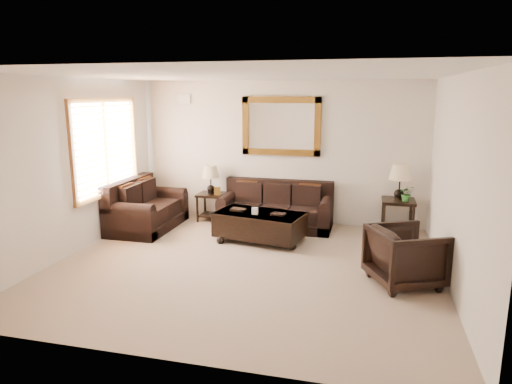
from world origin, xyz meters
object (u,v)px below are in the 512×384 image
(end_table_right, at_px, (399,189))
(armchair, at_px, (406,254))
(end_table_left, at_px, (211,185))
(sofa, at_px, (276,210))
(loveseat, at_px, (145,210))
(coffee_table, at_px, (260,223))

(end_table_right, bearing_deg, armchair, -90.52)
(end_table_left, relative_size, armchair, 1.29)
(sofa, height_order, end_table_left, end_table_left)
(sofa, xyz_separation_m, end_table_left, (-1.33, 0.12, 0.40))
(loveseat, distance_m, end_table_left, 1.36)
(end_table_left, xyz_separation_m, armchair, (3.49, -2.34, -0.29))
(sofa, height_order, end_table_right, end_table_right)
(sofa, distance_m, armchair, 3.10)
(end_table_left, height_order, coffee_table, end_table_left)
(end_table_left, distance_m, coffee_table, 1.67)
(end_table_right, bearing_deg, sofa, -177.76)
(coffee_table, bearing_deg, sofa, 95.31)
(coffee_table, xyz_separation_m, armchair, (2.26, -1.28, 0.11))
(sofa, relative_size, loveseat, 1.28)
(sofa, bearing_deg, end_table_left, 174.79)
(loveseat, distance_m, coffee_table, 2.26)
(sofa, relative_size, coffee_table, 1.30)
(loveseat, relative_size, coffee_table, 1.02)
(end_table_right, bearing_deg, loveseat, -170.25)
(loveseat, distance_m, armchair, 4.76)
(loveseat, height_order, end_table_left, end_table_left)
(end_table_right, distance_m, armchair, 2.34)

